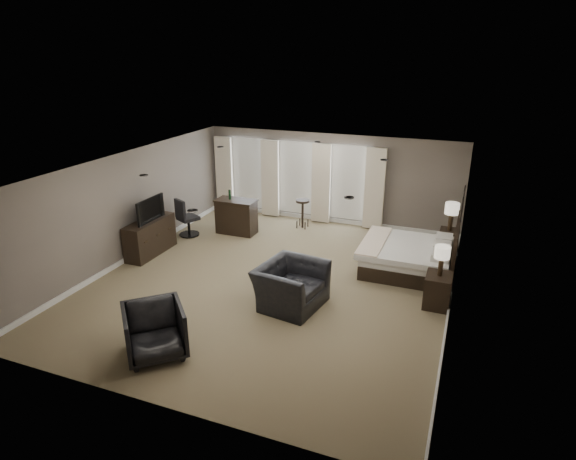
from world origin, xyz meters
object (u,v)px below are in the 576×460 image
(bar_counter, at_px, (236,216))
(bar_stool_right, at_px, (303,214))
(armchair_far, at_px, (154,329))
(lamp_near, at_px, (441,261))
(bar_stool_left, at_px, (246,218))
(nightstand_far, at_px, (448,241))
(lamp_far, at_px, (451,217))
(nightstand_near, at_px, (438,291))
(desk_chair, at_px, (188,217))
(dresser, at_px, (150,237))
(armchair_near, at_px, (291,279))
(tv, at_px, (148,218))
(bed, at_px, (405,244))

(bar_counter, bearing_deg, bar_stool_right, 34.31)
(armchair_far, bearing_deg, lamp_near, -4.13)
(bar_stool_right, bearing_deg, bar_stool_left, -151.74)
(nightstand_far, relative_size, lamp_far, 0.84)
(armchair_far, relative_size, bar_stool_left, 1.33)
(nightstand_near, height_order, bar_stool_left, bar_stool_left)
(nightstand_far, distance_m, desk_chair, 6.85)
(nightstand_near, height_order, nightstand_far, nightstand_near)
(bar_stool_left, height_order, desk_chair, desk_chair)
(nightstand_far, height_order, dresser, dresser)
(lamp_far, xyz_separation_m, armchair_near, (-2.73, -3.92, -0.37))
(armchair_far, bearing_deg, tv, 84.33)
(lamp_near, bearing_deg, bar_counter, 158.56)
(bed, xyz_separation_m, armchair_near, (-1.84, -2.47, -0.07))
(bar_counter, relative_size, bar_stool_right, 1.33)
(bed, relative_size, tv, 1.99)
(nightstand_near, xyz_separation_m, nightstand_far, (0.00, 2.90, -0.04))
(armchair_far, xyz_separation_m, bar_counter, (-1.33, 5.60, -0.01))
(dresser, distance_m, tv, 0.51)
(lamp_far, bearing_deg, lamp_near, -90.00)
(bar_counter, relative_size, bar_stool_left, 1.51)
(nightstand_near, relative_size, bar_stool_left, 0.91)
(lamp_near, bearing_deg, bar_stool_left, 155.45)
(armchair_far, bearing_deg, nightstand_near, -4.13)
(nightstand_near, distance_m, bar_counter, 5.99)
(lamp_near, distance_m, bar_stool_left, 6.01)
(nightstand_near, distance_m, nightstand_far, 2.90)
(nightstand_near, distance_m, lamp_near, 0.64)
(armchair_near, bearing_deg, armchair_far, 156.93)
(nightstand_far, height_order, tv, tv)
(dresser, distance_m, bar_stool_left, 2.79)
(nightstand_far, xyz_separation_m, desk_chair, (-6.71, -1.36, 0.24))
(armchair_near, distance_m, bar_stool_left, 4.44)
(bed, xyz_separation_m, dresser, (-6.03, -1.33, -0.21))
(bar_stool_left, bearing_deg, lamp_near, -24.55)
(nightstand_near, distance_m, armchair_near, 2.93)
(lamp_far, bearing_deg, armchair_near, -124.84)
(nightstand_near, xyz_separation_m, lamp_near, (0.00, 0.00, 0.64))
(dresser, xyz_separation_m, bar_stool_left, (1.48, 2.37, -0.07))
(bar_stool_right, xyz_separation_m, desk_chair, (-2.70, -1.71, 0.12))
(lamp_near, height_order, armchair_far, lamp_near)
(nightstand_far, bearing_deg, armchair_far, -123.90)
(lamp_near, xyz_separation_m, armchair_far, (-4.24, -3.41, -0.49))
(bar_stool_right, bearing_deg, bed, -30.02)
(lamp_near, relative_size, tv, 0.61)
(lamp_near, bearing_deg, bar_stool_right, 140.96)
(tv, bearing_deg, bed, -77.56)
(lamp_near, relative_size, bar_stool_left, 0.84)
(bar_stool_left, height_order, bar_stool_right, bar_stool_right)
(bed, bearing_deg, lamp_near, -58.46)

